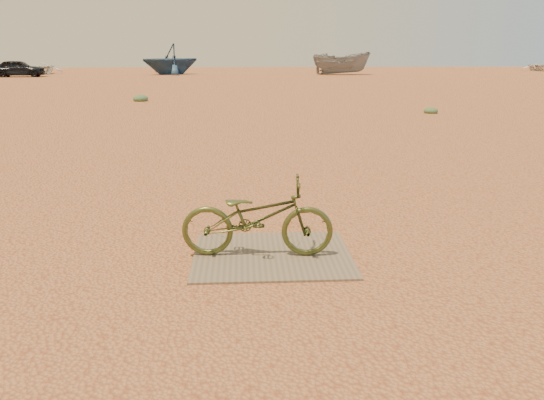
{
  "coord_description": "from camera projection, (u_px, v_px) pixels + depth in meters",
  "views": [
    {
      "loc": [
        -0.51,
        -4.72,
        2.03
      ],
      "look_at": [
        -0.23,
        0.32,
        0.59
      ],
      "focal_mm": 35.0,
      "sensor_mm": 36.0,
      "label": 1
    }
  ],
  "objects": [
    {
      "name": "boat_far_left",
      "position": [
        170.0,
        59.0,
        44.02
      ],
      "size": [
        6.2,
        5.97,
        2.51
      ],
      "primitive_type": "imported",
      "rotation": [
        0.0,
        0.0,
        -1.04
      ],
      "color": "navy",
      "rests_on": "ground"
    },
    {
      "name": "boat_mid_right",
      "position": [
        341.0,
        63.0,
        43.76
      ],
      "size": [
        4.81,
        1.98,
        1.83
      ],
      "primitive_type": "imported",
      "rotation": [
        0.0,
        0.0,
        1.53
      ],
      "color": "slate",
      "rests_on": "ground"
    },
    {
      "name": "plywood_board",
      "position": [
        272.0,
        255.0,
        5.4
      ],
      "size": [
        1.59,
        1.31,
        0.02
      ],
      "primitive_type": "cube",
      "color": "#735E4A",
      "rests_on": "ground"
    },
    {
      "name": "kale_b",
      "position": [
        431.0,
        113.0,
        17.5
      ],
      "size": [
        0.46,
        0.46,
        0.25
      ],
      "primitive_type": "ellipsoid",
      "color": "#50714A",
      "rests_on": "ground"
    },
    {
      "name": "kale_c",
      "position": [
        141.0,
        101.0,
        21.55
      ],
      "size": [
        0.61,
        0.61,
        0.34
      ],
      "primitive_type": "ellipsoid",
      "color": "#50714A",
      "rests_on": "ground"
    },
    {
      "name": "ground",
      "position": [
        297.0,
        268.0,
        5.11
      ],
      "size": [
        120.0,
        120.0,
        0.0
      ],
      "primitive_type": "plane",
      "color": "#B97646",
      "rests_on": "ground"
    },
    {
      "name": "bicycle",
      "position": [
        257.0,
        217.0,
        5.27
      ],
      "size": [
        1.54,
        0.62,
        0.8
      ],
      "primitive_type": "imported",
      "rotation": [
        0.0,
        0.0,
        1.51
      ],
      "color": "#444D22",
      "rests_on": "plywood_board"
    },
    {
      "name": "car",
      "position": [
        18.0,
        68.0,
        40.28
      ],
      "size": [
        3.88,
        1.9,
        1.27
      ],
      "primitive_type": "imported",
      "rotation": [
        0.0,
        0.0,
        1.68
      ],
      "color": "black",
      "rests_on": "ground"
    },
    {
      "name": "boat_near_left",
      "position": [
        33.0,
        68.0,
        44.39
      ],
      "size": [
        3.95,
        5.27,
        1.04
      ],
      "primitive_type": "imported",
      "rotation": [
        0.0,
        0.0,
        -0.08
      ],
      "color": "silver",
      "rests_on": "ground"
    }
  ]
}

